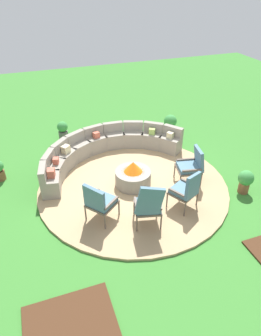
{
  "coord_description": "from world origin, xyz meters",
  "views": [
    {
      "loc": [
        -2.18,
        -5.99,
        4.82
      ],
      "look_at": [
        0.0,
        0.2,
        0.45
      ],
      "focal_mm": 32.02,
      "sensor_mm": 36.0,
      "label": 1
    }
  ],
  "objects": [
    {
      "name": "fire_pit",
      "position": [
        0.0,
        0.0,
        0.33
      ],
      "size": [
        0.93,
        0.93,
        0.69
      ],
      "color": "gray",
      "rests_on": "patio_circle"
    },
    {
      "name": "potted_plant_1",
      "position": [
        -1.33,
        3.17,
        0.36
      ],
      "size": [
        0.35,
        0.35,
        0.68
      ],
      "color": "#605B56",
      "rests_on": "ground_plane"
    },
    {
      "name": "ground_plane",
      "position": [
        0.0,
        0.0,
        0.0
      ],
      "size": [
        24.0,
        24.0,
        0.0
      ],
      "primitive_type": "plane",
      "color": "#387A2D"
    },
    {
      "name": "patio_circle",
      "position": [
        0.0,
        0.0,
        0.03
      ],
      "size": [
        4.96,
        4.96,
        0.06
      ],
      "primitive_type": "cylinder",
      "color": "tan",
      "rests_on": "ground_plane"
    },
    {
      "name": "lounge_chair_front_right",
      "position": [
        -0.2,
        -1.53,
        0.64
      ],
      "size": [
        0.71,
        0.68,
        1.18
      ],
      "rotation": [
        0.0,
        0.0,
        6.05
      ],
      "color": "brown",
      "rests_on": "patio_circle"
    },
    {
      "name": "mulch_bed_left",
      "position": [
        -2.23,
        -3.34,
        0.02
      ],
      "size": [
        1.48,
        1.44,
        0.04
      ],
      "primitive_type": "cube",
      "color": "#472B19",
      "rests_on": "ground_plane"
    },
    {
      "name": "lounge_chair_front_left",
      "position": [
        -1.15,
        -1.02,
        0.6
      ],
      "size": [
        0.81,
        0.83,
        1.04
      ],
      "rotation": [
        0.0,
        0.0,
        5.39
      ],
      "color": "brown",
      "rests_on": "patio_circle"
    },
    {
      "name": "curved_stone_bench",
      "position": [
        -0.37,
        1.52,
        0.38
      ],
      "size": [
        4.38,
        2.31,
        0.78
      ],
      "color": "gray",
      "rests_on": "patio_circle"
    },
    {
      "name": "potted_plant_3",
      "position": [
        2.6,
        -1.18,
        0.37
      ],
      "size": [
        0.39,
        0.39,
        0.64
      ],
      "color": "brown",
      "rests_on": "ground_plane"
    },
    {
      "name": "lounge_chair_back_right",
      "position": [
        1.48,
        -0.39,
        0.59
      ],
      "size": [
        0.73,
        0.69,
        1.0
      ],
      "rotation": [
        0.0,
        0.0,
        7.65
      ],
      "color": "brown",
      "rests_on": "patio_circle"
    },
    {
      "name": "lounge_chair_back_left",
      "position": [
        0.85,
        -1.27,
        0.59
      ],
      "size": [
        0.75,
        0.76,
        1.02
      ],
      "rotation": [
        0.0,
        0.0,
        6.78
      ],
      "color": "brown",
      "rests_on": "patio_circle"
    },
    {
      "name": "potted_plant_2",
      "position": [
        2.22,
        2.4,
        0.39
      ],
      "size": [
        0.44,
        0.44,
        0.72
      ],
      "color": "#605B56",
      "rests_on": "ground_plane"
    }
  ]
}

